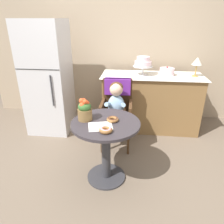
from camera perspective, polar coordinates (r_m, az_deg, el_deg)
ground_plane at (r=2.55m, az=-1.55°, el=-17.33°), size 8.00×8.00×0.00m
back_wall at (r=3.77m, az=2.20°, el=18.99°), size 4.80×0.10×2.70m
cafe_table at (r=2.25m, az=-1.70°, el=-7.60°), size 0.72×0.72×0.72m
wicker_chair at (r=2.86m, az=1.37°, el=2.63°), size 0.42×0.45×0.95m
seated_child at (r=2.71m, az=1.08°, el=2.17°), size 0.27×0.32×0.73m
paper_napkin at (r=2.06m, az=-3.20°, el=-3.97°), size 0.27×0.24×0.00m
donut_front at (r=2.16m, az=0.18°, el=-1.96°), size 0.13×0.13×0.04m
donut_mid at (r=1.96m, az=-1.72°, el=-4.83°), size 0.13×0.13×0.05m
flower_vase at (r=2.17m, az=-7.49°, el=0.59°), size 0.15×0.15×0.24m
display_counter at (r=3.43m, az=10.47°, el=2.66°), size 1.56×0.62×0.90m
tiered_cake_stand at (r=3.25m, az=8.50°, el=13.18°), size 0.30×0.30×0.28m
round_layer_cake at (r=3.33m, az=14.82°, el=10.65°), size 0.22×0.22×0.14m
table_lamp at (r=3.36m, az=22.34°, el=12.59°), size 0.15×0.15×0.28m
refrigerator at (r=3.38m, az=-17.22°, el=8.69°), size 0.64×0.63×1.70m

